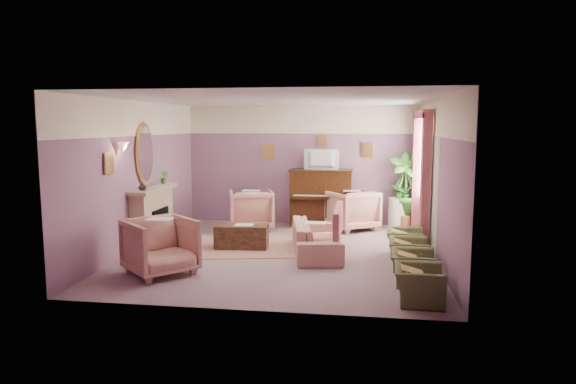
# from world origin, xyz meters

# --- Properties ---
(floor) EXTENTS (5.50, 6.00, 0.01)m
(floor) POSITION_xyz_m (0.00, 0.00, 0.00)
(floor) COLOR gray
(floor) RESTS_ON ground
(ceiling) EXTENTS (5.50, 6.00, 0.01)m
(ceiling) POSITION_xyz_m (0.00, 0.00, 2.80)
(ceiling) COLOR silver
(ceiling) RESTS_ON wall_back
(wall_back) EXTENTS (5.50, 0.02, 2.80)m
(wall_back) POSITION_xyz_m (0.00, 3.00, 1.40)
(wall_back) COLOR slate
(wall_back) RESTS_ON floor
(wall_front) EXTENTS (5.50, 0.02, 2.80)m
(wall_front) POSITION_xyz_m (0.00, -3.00, 1.40)
(wall_front) COLOR slate
(wall_front) RESTS_ON floor
(wall_left) EXTENTS (0.02, 6.00, 2.80)m
(wall_left) POSITION_xyz_m (-2.75, 0.00, 1.40)
(wall_left) COLOR slate
(wall_left) RESTS_ON floor
(wall_right) EXTENTS (0.02, 6.00, 2.80)m
(wall_right) POSITION_xyz_m (2.75, 0.00, 1.40)
(wall_right) COLOR slate
(wall_right) RESTS_ON floor
(picture_rail_band) EXTENTS (5.50, 0.01, 0.65)m
(picture_rail_band) POSITION_xyz_m (0.00, 2.99, 2.47)
(picture_rail_band) COLOR #F3E9C6
(picture_rail_band) RESTS_ON wall_back
(stripe_panel) EXTENTS (0.01, 3.00, 2.15)m
(stripe_panel) POSITION_xyz_m (2.73, 1.30, 1.07)
(stripe_panel) COLOR #AEB8A3
(stripe_panel) RESTS_ON wall_right
(fireplace_surround) EXTENTS (0.30, 1.40, 1.10)m
(fireplace_surround) POSITION_xyz_m (-2.59, 0.20, 0.55)
(fireplace_surround) COLOR tan
(fireplace_surround) RESTS_ON floor
(fireplace_inset) EXTENTS (0.18, 0.72, 0.68)m
(fireplace_inset) POSITION_xyz_m (-2.49, 0.20, 0.40)
(fireplace_inset) COLOR black
(fireplace_inset) RESTS_ON floor
(fire_ember) EXTENTS (0.06, 0.54, 0.10)m
(fire_ember) POSITION_xyz_m (-2.45, 0.20, 0.22)
(fire_ember) COLOR orange
(fire_ember) RESTS_ON floor
(mantel_shelf) EXTENTS (0.40, 1.55, 0.07)m
(mantel_shelf) POSITION_xyz_m (-2.56, 0.20, 1.12)
(mantel_shelf) COLOR tan
(mantel_shelf) RESTS_ON fireplace_surround
(hearth) EXTENTS (0.55, 1.50, 0.02)m
(hearth) POSITION_xyz_m (-2.39, 0.20, 0.01)
(hearth) COLOR tan
(hearth) RESTS_ON floor
(mirror_frame) EXTENTS (0.04, 0.72, 1.20)m
(mirror_frame) POSITION_xyz_m (-2.70, 0.20, 1.80)
(mirror_frame) COLOR tan
(mirror_frame) RESTS_ON wall_left
(mirror_glass) EXTENTS (0.01, 0.60, 1.06)m
(mirror_glass) POSITION_xyz_m (-2.67, 0.20, 1.80)
(mirror_glass) COLOR white
(mirror_glass) RESTS_ON wall_left
(sconce_shade) EXTENTS (0.20, 0.20, 0.16)m
(sconce_shade) POSITION_xyz_m (-2.62, -0.85, 1.98)
(sconce_shade) COLOR #FF856D
(sconce_shade) RESTS_ON wall_left
(piano) EXTENTS (1.40, 0.60, 1.30)m
(piano) POSITION_xyz_m (0.50, 2.68, 0.65)
(piano) COLOR black
(piano) RESTS_ON floor
(piano_keyshelf) EXTENTS (1.30, 0.12, 0.06)m
(piano_keyshelf) POSITION_xyz_m (0.50, 2.33, 0.72)
(piano_keyshelf) COLOR black
(piano_keyshelf) RESTS_ON piano
(piano_keys) EXTENTS (1.20, 0.08, 0.02)m
(piano_keys) POSITION_xyz_m (0.50, 2.33, 0.76)
(piano_keys) COLOR silver
(piano_keys) RESTS_ON piano
(piano_top) EXTENTS (1.45, 0.65, 0.04)m
(piano_top) POSITION_xyz_m (0.50, 2.68, 1.31)
(piano_top) COLOR black
(piano_top) RESTS_ON piano
(television) EXTENTS (0.80, 0.12, 0.48)m
(television) POSITION_xyz_m (0.50, 2.63, 1.60)
(television) COLOR black
(television) RESTS_ON piano
(print_back_left) EXTENTS (0.30, 0.03, 0.38)m
(print_back_left) POSITION_xyz_m (-0.80, 2.96, 1.72)
(print_back_left) COLOR tan
(print_back_left) RESTS_ON wall_back
(print_back_right) EXTENTS (0.26, 0.03, 0.34)m
(print_back_right) POSITION_xyz_m (1.55, 2.96, 1.78)
(print_back_right) COLOR tan
(print_back_right) RESTS_ON wall_back
(print_back_mid) EXTENTS (0.22, 0.03, 0.26)m
(print_back_mid) POSITION_xyz_m (0.50, 2.96, 2.00)
(print_back_mid) COLOR tan
(print_back_mid) RESTS_ON wall_back
(print_left_wall) EXTENTS (0.03, 0.28, 0.36)m
(print_left_wall) POSITION_xyz_m (-2.71, -1.20, 1.72)
(print_left_wall) COLOR tan
(print_left_wall) RESTS_ON wall_left
(window_blind) EXTENTS (0.03, 1.40, 1.80)m
(window_blind) POSITION_xyz_m (2.70, 1.55, 1.70)
(window_blind) COLOR beige
(window_blind) RESTS_ON wall_right
(curtain_left) EXTENTS (0.16, 0.34, 2.60)m
(curtain_left) POSITION_xyz_m (2.62, 0.63, 1.30)
(curtain_left) COLOR #9E4954
(curtain_left) RESTS_ON floor
(curtain_right) EXTENTS (0.16, 0.34, 2.60)m
(curtain_right) POSITION_xyz_m (2.62, 2.47, 1.30)
(curtain_right) COLOR #9E4954
(curtain_right) RESTS_ON floor
(pelmet) EXTENTS (0.16, 2.20, 0.16)m
(pelmet) POSITION_xyz_m (2.62, 1.55, 2.56)
(pelmet) COLOR #9E4954
(pelmet) RESTS_ON wall_right
(mantel_plant) EXTENTS (0.16, 0.16, 0.28)m
(mantel_plant) POSITION_xyz_m (-2.55, 0.75, 1.29)
(mantel_plant) COLOR #39832B
(mantel_plant) RESTS_ON mantel_shelf
(mantel_vase) EXTENTS (0.16, 0.16, 0.16)m
(mantel_vase) POSITION_xyz_m (-2.55, -0.30, 1.23)
(mantel_vase) COLOR #F3E9C6
(mantel_vase) RESTS_ON mantel_shelf
(area_rug) EXTENTS (2.81, 2.27, 0.01)m
(area_rug) POSITION_xyz_m (-0.73, 0.34, 0.01)
(area_rug) COLOR #A77060
(area_rug) RESTS_ON floor
(coffee_table) EXTENTS (1.04, 0.58, 0.45)m
(coffee_table) POSITION_xyz_m (-0.82, 0.26, 0.23)
(coffee_table) COLOR #3B2416
(coffee_table) RESTS_ON floor
(table_paper) EXTENTS (0.35, 0.28, 0.01)m
(table_paper) POSITION_xyz_m (-0.77, 0.26, 0.46)
(table_paper) COLOR silver
(table_paper) RESTS_ON coffee_table
(sofa) EXTENTS (0.67, 2.02, 0.81)m
(sofa) POSITION_xyz_m (0.63, 0.02, 0.41)
(sofa) COLOR tan
(sofa) RESTS_ON floor
(sofa_throw) EXTENTS (0.10, 1.53, 0.56)m
(sofa_throw) POSITION_xyz_m (1.03, 0.02, 0.60)
(sofa_throw) COLOR #9E4954
(sofa_throw) RESTS_ON sofa
(floral_armchair_left) EXTENTS (0.96, 0.96, 1.00)m
(floral_armchair_left) POSITION_xyz_m (-1.02, 2.01, 0.50)
(floral_armchair_left) COLOR tan
(floral_armchair_left) RESTS_ON floor
(floral_armchair_right) EXTENTS (0.96, 0.96, 1.00)m
(floral_armchair_right) POSITION_xyz_m (1.23, 2.33, 0.50)
(floral_armchair_right) COLOR tan
(floral_armchair_right) RESTS_ON floor
(floral_armchair_front) EXTENTS (0.96, 0.96, 1.00)m
(floral_armchair_front) POSITION_xyz_m (-1.68, -1.63, 0.50)
(floral_armchair_front) COLOR tan
(floral_armchair_front) RESTS_ON floor
(olive_chair_a) EXTENTS (0.53, 0.75, 0.65)m
(olive_chair_a) POSITION_xyz_m (2.23, -2.36, 0.32)
(olive_chair_a) COLOR #5C6337
(olive_chair_a) RESTS_ON floor
(olive_chair_b) EXTENTS (0.53, 0.75, 0.65)m
(olive_chair_b) POSITION_xyz_m (2.23, -1.54, 0.32)
(olive_chair_b) COLOR #5C6337
(olive_chair_b) RESTS_ON floor
(olive_chair_c) EXTENTS (0.53, 0.75, 0.65)m
(olive_chair_c) POSITION_xyz_m (2.23, -0.72, 0.32)
(olive_chair_c) COLOR #5C6337
(olive_chair_c) RESTS_ON floor
(olive_chair_d) EXTENTS (0.53, 0.75, 0.65)m
(olive_chair_d) POSITION_xyz_m (2.23, 0.10, 0.32)
(olive_chair_d) COLOR #5C6337
(olive_chair_d) RESTS_ON floor
(side_table) EXTENTS (0.52, 0.52, 0.70)m
(side_table) POSITION_xyz_m (2.31, 2.63, 0.35)
(side_table) COLOR white
(side_table) RESTS_ON floor
(side_plant_big) EXTENTS (0.30, 0.30, 0.34)m
(side_plant_big) POSITION_xyz_m (2.31, 2.63, 0.87)
(side_plant_big) COLOR #39832B
(side_plant_big) RESTS_ON side_table
(side_plant_small) EXTENTS (0.16, 0.16, 0.28)m
(side_plant_small) POSITION_xyz_m (2.43, 2.53, 0.84)
(side_plant_small) COLOR #39832B
(side_plant_small) RESTS_ON side_table
(palm_pot) EXTENTS (0.34, 0.34, 0.34)m
(palm_pot) POSITION_xyz_m (2.41, 2.51, 0.17)
(palm_pot) COLOR brown
(palm_pot) RESTS_ON floor
(palm_plant) EXTENTS (0.76, 0.76, 1.44)m
(palm_plant) POSITION_xyz_m (2.41, 2.51, 1.06)
(palm_plant) COLOR #39832B
(palm_plant) RESTS_ON palm_pot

